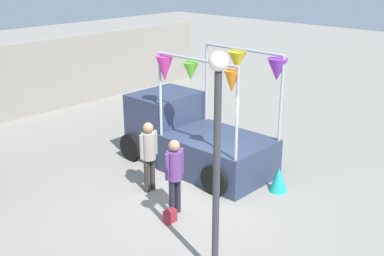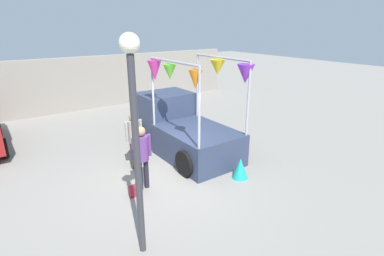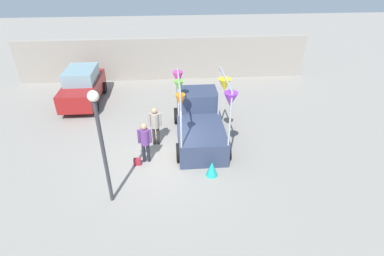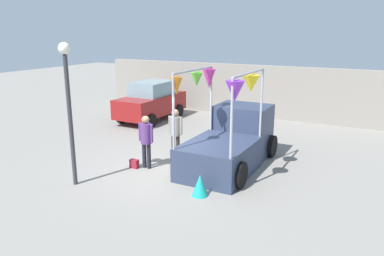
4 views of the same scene
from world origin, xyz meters
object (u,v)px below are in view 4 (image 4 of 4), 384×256
(parked_car, at_px, (151,101))
(street_lamp, at_px, (68,95))
(person_vendor, at_px, (175,129))
(handbag, at_px, (134,164))
(vendor_truck, at_px, (232,139))
(person_customer, at_px, (146,137))
(folded_kite_bundle_teal, at_px, (200,185))

(parked_car, height_order, street_lamp, street_lamp)
(person_vendor, xyz_separation_m, handbag, (-0.71, -1.42, -0.91))
(vendor_truck, distance_m, parked_car, 7.09)
(street_lamp, bearing_deg, person_vendor, 66.63)
(handbag, xyz_separation_m, street_lamp, (-0.71, -1.86, 2.46))
(person_customer, height_order, folded_kite_bundle_teal, person_customer)
(person_customer, height_order, person_vendor, person_vendor)
(handbag, distance_m, folded_kite_bundle_teal, 2.94)
(folded_kite_bundle_teal, bearing_deg, vendor_truck, 94.51)
(vendor_truck, xyz_separation_m, folded_kite_bundle_teal, (0.22, -2.73, -0.55))
(person_vendor, bearing_deg, handbag, -116.54)
(person_vendor, relative_size, folded_kite_bundle_teal, 2.89)
(person_vendor, bearing_deg, vendor_truck, 13.45)
(handbag, height_order, street_lamp, street_lamp)
(person_customer, relative_size, person_vendor, 0.99)
(vendor_truck, relative_size, person_vendor, 2.33)
(person_vendor, bearing_deg, street_lamp, -113.37)
(person_customer, bearing_deg, handbag, -150.26)
(vendor_truck, distance_m, street_lamp, 5.27)
(street_lamp, relative_size, folded_kite_bundle_teal, 6.65)
(handbag, bearing_deg, person_vendor, 63.46)
(parked_car, height_order, folded_kite_bundle_teal, parked_car)
(person_vendor, height_order, handbag, person_vendor)
(folded_kite_bundle_teal, bearing_deg, person_vendor, 132.68)
(handbag, bearing_deg, parked_car, 119.31)
(handbag, distance_m, street_lamp, 3.16)
(parked_car, distance_m, person_customer, 6.70)
(person_customer, relative_size, folded_kite_bundle_teal, 2.86)
(parked_car, relative_size, person_vendor, 2.31)
(person_vendor, relative_size, handbag, 6.19)
(person_customer, distance_m, person_vendor, 1.27)
(parked_car, relative_size, handbag, 14.29)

